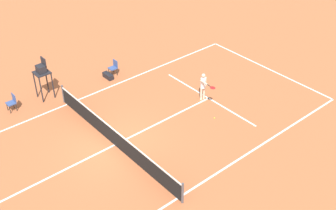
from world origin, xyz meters
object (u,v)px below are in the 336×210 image
courtside_chair_mid (114,67)px  equipment_bag (108,76)px  umpire_chair (42,72)px  player_serving (204,85)px  tennis_ball (214,118)px  courtside_chair_near (12,102)px

courtside_chair_mid → equipment_bag: bearing=101.2°
equipment_bag → umpire_chair: bearing=82.7°
player_serving → tennis_ball: bearing=67.8°
courtside_chair_near → equipment_bag: (-0.45, -5.73, -0.38)m
tennis_ball → courtside_chair_mid: (7.12, 1.40, 0.50)m
player_serving → courtside_chair_mid: size_ratio=1.71×
player_serving → equipment_bag: bearing=-60.8°
player_serving → courtside_chair_mid: (5.45, 2.18, -0.43)m
courtside_chair_near → equipment_bag: size_ratio=1.25×
player_serving → courtside_chair_near: size_ratio=1.71×
player_serving → umpire_chair: (5.84, 6.47, 0.64)m
courtside_chair_mid → equipment_bag: (-0.10, 0.50, -0.38)m
tennis_ball → courtside_chair_near: size_ratio=0.07×
player_serving → courtside_chair_near: player_serving is taller
player_serving → tennis_ball: (-1.67, 0.78, -0.93)m
courtside_chair_near → tennis_ball: bearing=-134.4°
player_serving → equipment_bag: 6.04m
tennis_ball → umpire_chair: bearing=37.2°
umpire_chair → courtside_chair_mid: (-0.39, -4.29, -1.07)m
player_serving → tennis_ball: player_serving is taller
tennis_ball → equipment_bag: (7.03, 1.90, 0.12)m
courtside_chair_near → courtside_chair_mid: bearing=-93.2°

